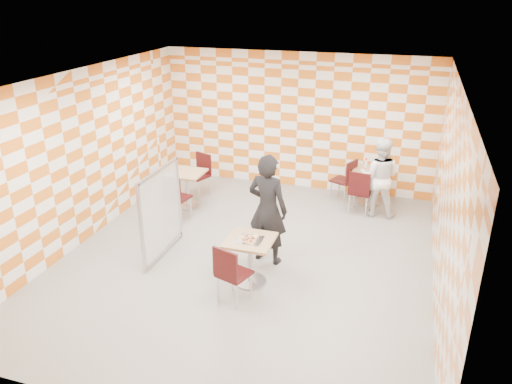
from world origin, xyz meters
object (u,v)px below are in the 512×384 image
Objects in this scene: sport_bottle at (366,163)px; chair_second_side at (347,177)px; chair_empty_far at (201,171)px; second_table at (369,181)px; man_white at (379,177)px; chair_second_front at (360,189)px; soda_bottle at (379,165)px; man_dark at (268,209)px; chair_empty_near at (175,195)px; empty_table at (187,183)px; main_table at (250,253)px; chair_main_front at (230,271)px; partition at (161,212)px.

chair_second_side is at bearing -155.98° from sport_bottle.
chair_second_side and chair_empty_far have the same top height.
second_table is 0.47× the size of man_white.
chair_second_front is 0.81m from soda_bottle.
chair_second_side is at bearing -96.66° from man_dark.
sport_bottle reaches higher than chair_empty_far.
man_dark is (2.13, -0.92, 0.39)m from chair_empty_near.
empty_table is 3.87m from man_white.
chair_main_front is at bearing -98.70° from main_table.
main_table is at bearing -104.78° from chair_second_side.
man_dark is at bearing -112.48° from sport_bottle.
sport_bottle is (-0.11, 0.13, 0.33)m from second_table.
sport_bottle reaches higher than main_table.
chair_main_front is at bearing -55.46° from empty_table.
chair_empty_far is at bearing 92.53° from chair_empty_near.
chair_empty_far is at bearing 88.47° from empty_table.
man_dark is (-0.89, -2.87, 0.39)m from chair_second_side.
chair_empty_far is 4.02× the size of soda_bottle.
chair_second_side is at bearing -33.67° from man_white.
empty_table is 0.81× the size of chair_second_side.
chair_empty_far reaches higher than empty_table.
chair_empty_near is (-2.07, 1.65, 0.04)m from main_table.
second_table is at bearing -104.50° from man_dark.
main_table is 0.81× the size of chair_second_side.
second_table is 0.81× the size of chair_second_front.
chair_empty_far reaches higher than second_table.
chair_empty_far is 3.19m from man_dark.
soda_bottle is at bearing 10.43° from chair_empty_far.
main_table is 1.00× the size of empty_table.
second_table is at bearing 4.14° from chair_second_side.
chair_empty_far is at bearing 2.18° from man_white.
chair_empty_near and chair_empty_far have the same top height.
empty_table is 0.40× the size of man_dark.
chair_empty_near reaches higher than main_table.
soda_bottle is at bearing 25.85° from second_table.
man_white reaches higher than soda_bottle.
chair_empty_near is at bearing -12.70° from man_dark.
chair_second_front is 1.00× the size of chair_empty_near.
chair_empty_near is (-3.49, -1.98, 0.04)m from second_table.
chair_main_front is at bearing 94.23° from man_dark.
chair_second_front is at bearing -91.23° from sport_bottle.
chair_main_front is 1.90m from partition.
man_white is (1.64, 3.14, 0.29)m from main_table.
main_table is 0.85m from man_dark.
man_dark is 3.28m from sport_bottle.
chair_second_front is (1.39, 3.63, 0.00)m from chair_main_front.
main_table is 0.48× the size of partition.
soda_bottle is (0.26, -0.05, 0.01)m from sport_bottle.
chair_main_front reaches higher than empty_table.
empty_table is 0.81× the size of chair_main_front.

